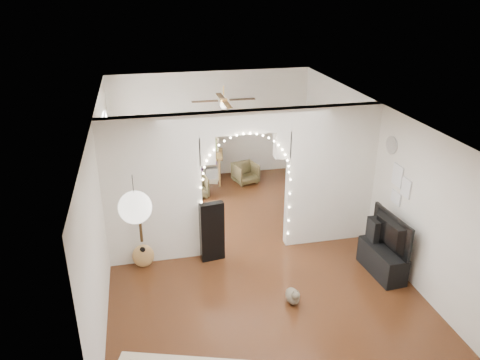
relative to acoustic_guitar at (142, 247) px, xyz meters
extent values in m
plane|color=black|center=(1.90, 0.25, -0.42)|extent=(7.50, 7.50, 0.00)
cube|color=white|center=(1.90, 0.25, 2.28)|extent=(5.00, 7.50, 0.02)
cube|color=silver|center=(1.90, 4.00, 0.93)|extent=(5.00, 0.02, 2.70)
cube|color=silver|center=(1.90, -3.50, 0.93)|extent=(5.00, 0.02, 2.70)
cube|color=silver|center=(-0.60, 0.25, 0.93)|extent=(0.02, 7.50, 2.70)
cube|color=silver|center=(4.40, 0.25, 0.93)|extent=(0.02, 7.50, 2.70)
cube|color=silver|center=(0.25, 0.25, 0.93)|extent=(1.70, 0.20, 2.70)
cube|color=silver|center=(3.55, 0.25, 0.93)|extent=(1.70, 0.20, 2.70)
cube|color=silver|center=(1.90, 0.25, 2.08)|extent=(1.60, 0.20, 0.40)
cube|color=white|center=(-0.57, 2.05, 1.08)|extent=(0.04, 1.20, 1.40)
cylinder|color=white|center=(4.38, -0.35, 1.68)|extent=(0.03, 0.31, 0.31)
sphere|color=white|center=(0.00, -2.15, 1.83)|extent=(0.40, 0.40, 0.40)
cube|color=black|center=(1.24, 0.00, 0.15)|extent=(0.45, 0.20, 1.14)
ellipsoid|color=#B78249|center=(0.00, 0.00, -0.02)|extent=(0.41, 0.26, 0.46)
cube|color=#301E0D|center=(0.00, 0.00, 0.37)|extent=(0.05, 0.04, 0.53)
cube|color=#301E0D|center=(0.00, 0.00, 0.66)|extent=(0.06, 0.05, 0.12)
ellipsoid|color=brown|center=(2.28, -1.52, -0.30)|extent=(0.21, 0.33, 0.24)
sphere|color=brown|center=(2.28, -1.66, -0.18)|extent=(0.14, 0.14, 0.14)
cone|color=brown|center=(2.24, -1.66, -0.11)|extent=(0.04, 0.04, 0.05)
cone|color=brown|center=(2.31, -1.66, -0.11)|extent=(0.04, 0.04, 0.05)
cylinder|color=brown|center=(2.28, -1.34, -0.38)|extent=(0.04, 0.22, 0.07)
cube|color=black|center=(4.10, -0.76, 0.03)|extent=(0.35, 0.30, 0.90)
cylinder|color=black|center=(4.11, -0.92, -0.17)|extent=(0.26, 0.02, 0.26)
cylinder|color=black|center=(4.11, -0.92, 0.13)|extent=(0.14, 0.02, 0.14)
cylinder|color=black|center=(4.11, -0.92, 0.33)|extent=(0.08, 0.02, 0.08)
cube|color=black|center=(4.05, -1.07, -0.17)|extent=(0.47, 1.03, 0.50)
imported|color=black|center=(4.05, -1.07, 0.39)|extent=(0.22, 1.08, 0.62)
cube|color=beige|center=(1.24, 3.75, 0.36)|extent=(1.57, 0.83, 1.56)
cube|color=brown|center=(1.49, 3.59, 0.31)|extent=(1.32, 0.99, 0.05)
cylinder|color=brown|center=(0.92, 3.36, -0.07)|extent=(0.05, 0.05, 0.70)
cylinder|color=brown|center=(1.95, 3.19, -0.07)|extent=(0.05, 0.05, 0.70)
cylinder|color=brown|center=(1.03, 3.99, -0.07)|extent=(0.05, 0.05, 0.70)
cylinder|color=brown|center=(2.06, 3.82, -0.07)|extent=(0.05, 0.05, 0.70)
imported|color=silver|center=(1.49, 3.59, 0.43)|extent=(0.21, 0.21, 0.19)
imported|color=brown|center=(1.29, 2.73, -0.16)|extent=(0.60, 0.62, 0.51)
imported|color=brown|center=(2.63, 3.29, -0.16)|extent=(0.68, 0.69, 0.51)
camera|label=1|loc=(0.15, -7.28, 4.34)|focal=35.00mm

